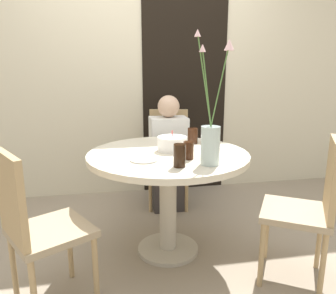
{
  "coord_description": "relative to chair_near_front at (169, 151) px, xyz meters",
  "views": [
    {
      "loc": [
        -0.4,
        -2.16,
        1.33
      ],
      "look_at": [
        0.0,
        0.0,
        0.8
      ],
      "focal_mm": 35.0,
      "sensor_mm": 36.0,
      "label": 1
    }
  ],
  "objects": [
    {
      "name": "doorway_panel",
      "position": [
        0.24,
        0.37,
        0.49
      ],
      "size": [
        0.9,
        0.01,
        2.05
      ],
      "color": "black",
      "rests_on": "ground_plane"
    },
    {
      "name": "drink_glass_0",
      "position": [
        -0.17,
        -1.26,
        0.3
      ],
      "size": [
        0.07,
        0.07,
        0.14
      ],
      "color": "black",
      "rests_on": "dining_table"
    },
    {
      "name": "person_boy",
      "position": [
        -0.03,
        -0.16,
        -0.02
      ],
      "size": [
        0.34,
        0.24,
        1.09
      ],
      "color": "#383333",
      "rests_on": "ground_plane"
    },
    {
      "name": "wall_back",
      "position": [
        -0.18,
        0.4,
        0.77
      ],
      "size": [
        8.0,
        0.05,
        2.6
      ],
      "color": "beige",
      "rests_on": "ground_plane"
    },
    {
      "name": "drink_glass_2",
      "position": [
        -0.08,
        -1.1,
        0.28
      ],
      "size": [
        0.07,
        0.07,
        0.11
      ],
      "color": "#33190C",
      "rests_on": "dining_table"
    },
    {
      "name": "ground_plane",
      "position": [
        -0.18,
        -0.92,
        -0.53
      ],
      "size": [
        16.0,
        16.0,
        0.0
      ],
      "primitive_type": "plane",
      "color": "gray"
    },
    {
      "name": "chair_far_back",
      "position": [
        -0.98,
        -1.38,
        0.0
      ],
      "size": [
        0.55,
        0.55,
        0.93
      ],
      "rotation": [
        0.0,
        0.0,
        2.1
      ],
      "color": "#9E896B",
      "rests_on": "ground_plane"
    },
    {
      "name": "chair_left_flank",
      "position": [
        0.62,
        -1.41,
        0.0
      ],
      "size": [
        0.55,
        0.55,
        0.93
      ],
      "rotation": [
        0.0,
        0.0,
        4.16
      ],
      "color": "#9E896B",
      "rests_on": "ground_plane"
    },
    {
      "name": "dining_table",
      "position": [
        -0.18,
        -0.92,
        0.08
      ],
      "size": [
        1.12,
        1.12,
        0.76
      ],
      "color": "beige",
      "rests_on": "ground_plane"
    },
    {
      "name": "flower_vase",
      "position": [
        0.03,
        -1.24,
        0.41
      ],
      "size": [
        0.23,
        0.12,
        0.78
      ],
      "color": "#B2C6C1",
      "rests_on": "dining_table"
    },
    {
      "name": "chair_near_front",
      "position": [
        0.0,
        0.0,
        0.0
      ],
      "size": [
        0.47,
        0.47,
        0.93
      ],
      "rotation": [
        0.0,
        0.0,
        -0.19
      ],
      "color": "#9E896B",
      "rests_on": "ground_plane"
    },
    {
      "name": "drink_glass_1",
      "position": [
        0.07,
        -0.66,
        0.29
      ],
      "size": [
        0.08,
        0.08,
        0.12
      ],
      "color": "#33190C",
      "rests_on": "dining_table"
    },
    {
      "name": "side_plate",
      "position": [
        -0.36,
        -1.08,
        0.23
      ],
      "size": [
        0.18,
        0.18,
        0.01
      ],
      "color": "silver",
      "rests_on": "dining_table"
    },
    {
      "name": "birthday_cake",
      "position": [
        -0.14,
        -0.86,
        0.28
      ],
      "size": [
        0.21,
        0.21,
        0.14
      ],
      "color": "white",
      "rests_on": "dining_table"
    }
  ]
}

